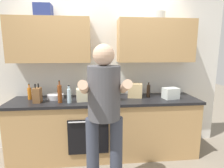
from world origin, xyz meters
The scene contains 17 objects.
ground_plane centered at (0.00, 0.00, 0.00)m, with size 12.00×12.00×0.00m, color #756B5B.
back_wall_unit centered at (0.00, 0.27, 1.50)m, with size 4.00×0.38×2.50m.
counter centered at (0.00, 0.00, 0.45)m, with size 2.84×0.67×0.90m.
person_standing centered at (-0.06, -0.83, 1.00)m, with size 0.49×0.45×1.69m.
bottle_oil centered at (-0.06, -0.17, 1.01)m, with size 0.06×0.06×0.27m.
bottle_soy centered at (0.68, 0.05, 1.00)m, with size 0.06×0.06×0.24m.
bottle_wine centered at (-0.03, 0.18, 0.98)m, with size 0.06×0.06×0.19m.
bottle_vinegar centered at (-0.65, -0.13, 1.03)m, with size 0.06×0.06×0.32m.
bottle_water centered at (-0.52, -0.15, 1.01)m, with size 0.06×0.06×0.26m.
bottle_juice centered at (-1.13, 0.09, 0.99)m, with size 0.06×0.06×0.24m.
cup_ceramic centered at (0.04, 0.09, 0.95)m, with size 0.08×0.08×0.10m, color #BF4C47.
mixing_bowl centered at (-0.76, 0.10, 0.94)m, with size 0.25×0.25×0.07m, color silver.
knife_block centered at (-0.97, -0.08, 1.01)m, with size 0.10×0.14×0.27m.
potted_herb centered at (0.16, -0.08, 1.03)m, with size 0.16×0.16×0.23m.
grocery_bag_produce centered at (1.00, -0.06, 0.98)m, with size 0.22×0.16×0.17m, color silver.
grocery_bag_rice centered at (-0.30, -0.04, 0.99)m, with size 0.24×0.20×0.18m, color beige.
grocery_bag_bread centered at (0.47, 0.07, 1.01)m, with size 0.22×0.16×0.22m, color tan.
Camera 1 is at (-0.16, -2.65, 1.61)m, focal length 28.89 mm.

